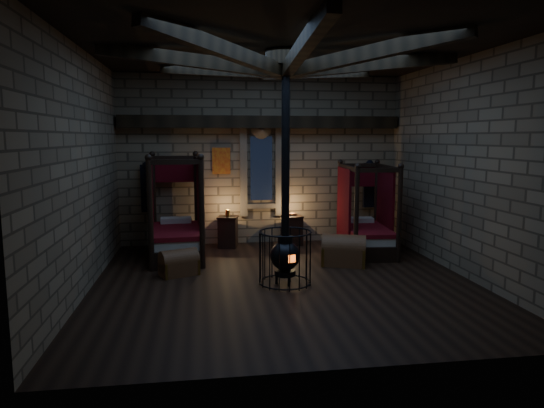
{
  "coord_description": "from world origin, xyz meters",
  "views": [
    {
      "loc": [
        -1.5,
        -8.64,
        2.68
      ],
      "look_at": [
        -0.15,
        0.6,
        1.39
      ],
      "focal_mm": 32.0,
      "sensor_mm": 36.0,
      "label": 1
    }
  ],
  "objects": [
    {
      "name": "bed_right",
      "position": [
        2.3,
        2.09,
        0.5
      ],
      "size": [
        1.2,
        2.04,
        2.04
      ],
      "rotation": [
        0.0,
        0.0,
        -0.09
      ],
      "color": "black",
      "rests_on": "ground"
    },
    {
      "name": "stove",
      "position": [
        -0.01,
        -0.14,
        0.61
      ],
      "size": [
        0.97,
        0.97,
        4.05
      ],
      "rotation": [
        0.0,
        0.0,
        0.3
      ],
      "color": "black",
      "rests_on": "ground"
    },
    {
      "name": "trunk_left",
      "position": [
        -1.97,
        0.75,
        0.23
      ],
      "size": [
        0.83,
        0.69,
        0.52
      ],
      "rotation": [
        0.0,
        0.0,
        0.4
      ],
      "color": "brown",
      "rests_on": "ground"
    },
    {
      "name": "nightstand_left",
      "position": [
        -0.88,
        3.03,
        0.39
      ],
      "size": [
        0.57,
        0.55,
        0.94
      ],
      "rotation": [
        0.0,
        0.0,
        -0.22
      ],
      "color": "black",
      "rests_on": "ground"
    },
    {
      "name": "room",
      "position": [
        -0.0,
        0.09,
        3.74
      ],
      "size": [
        7.02,
        7.02,
        4.29
      ],
      "color": "black",
      "rests_on": "ground"
    },
    {
      "name": "bed_left",
      "position": [
        -2.08,
        2.26,
        0.55
      ],
      "size": [
        1.26,
        2.21,
        2.24
      ],
      "rotation": [
        0.0,
        0.0,
        0.06
      ],
      "color": "black",
      "rests_on": "ground"
    },
    {
      "name": "trunk_right",
      "position": [
        1.45,
        1.01,
        0.29
      ],
      "size": [
        1.04,
        0.84,
        0.66
      ],
      "rotation": [
        0.0,
        0.0,
        -0.34
      ],
      "color": "brown",
      "rests_on": "ground"
    },
    {
      "name": "nightstand_right",
      "position": [
        0.73,
        3.07,
        0.38
      ],
      "size": [
        0.54,
        0.52,
        0.8
      ],
      "rotation": [
        0.0,
        0.0,
        0.21
      ],
      "color": "black",
      "rests_on": "ground"
    }
  ]
}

